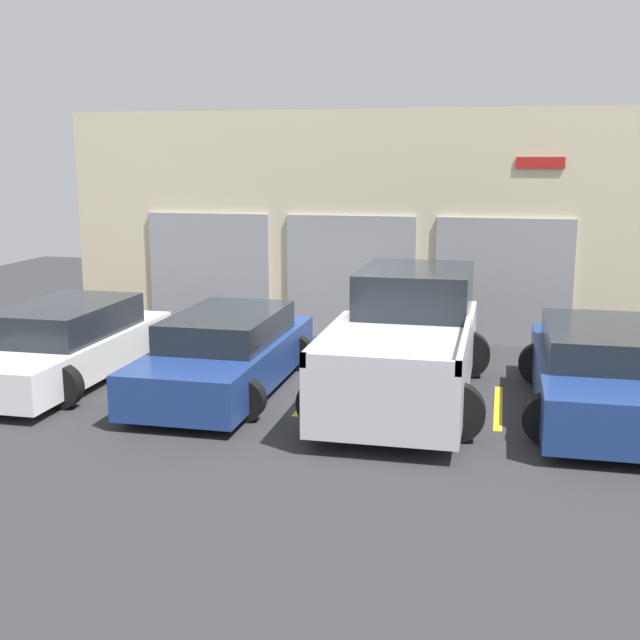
{
  "coord_description": "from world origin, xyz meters",
  "views": [
    {
      "loc": [
        2.78,
        -12.95,
        3.65
      ],
      "look_at": [
        0.0,
        -0.71,
        1.1
      ],
      "focal_mm": 45.0,
      "sensor_mm": 36.0,
      "label": 1
    }
  ],
  "objects_px": {
    "pickup_truck": "(407,342)",
    "sedan_side": "(601,372)",
    "van_right": "(227,353)",
    "sedan_white": "(66,344)"
  },
  "relations": [
    {
      "from": "pickup_truck",
      "to": "sedan_side",
      "type": "bearing_deg",
      "value": -5.86
    },
    {
      "from": "pickup_truck",
      "to": "sedan_side",
      "type": "relative_size",
      "value": 1.11
    },
    {
      "from": "pickup_truck",
      "to": "sedan_white",
      "type": "bearing_deg",
      "value": -177.14
    },
    {
      "from": "pickup_truck",
      "to": "van_right",
      "type": "bearing_deg",
      "value": -174.17
    },
    {
      "from": "pickup_truck",
      "to": "sedan_side",
      "type": "distance_m",
      "value": 2.87
    },
    {
      "from": "sedan_side",
      "to": "van_right",
      "type": "xyz_separation_m",
      "value": [
        -5.68,
        0.0,
        -0.03
      ]
    },
    {
      "from": "pickup_truck",
      "to": "sedan_white",
      "type": "distance_m",
      "value": 5.69
    },
    {
      "from": "pickup_truck",
      "to": "sedan_side",
      "type": "xyz_separation_m",
      "value": [
        2.84,
        -0.29,
        -0.25
      ]
    },
    {
      "from": "sedan_white",
      "to": "van_right",
      "type": "height_order",
      "value": "sedan_white"
    },
    {
      "from": "pickup_truck",
      "to": "van_right",
      "type": "relative_size",
      "value": 1.12
    }
  ]
}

